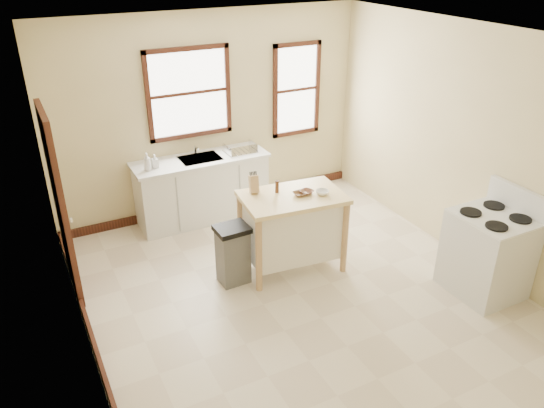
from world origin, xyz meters
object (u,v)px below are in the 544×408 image
(bowl_a, at_px, (300,194))
(gas_stove, at_px, (489,244))
(pepper_grinder, at_px, (277,187))
(bowl_c, at_px, (322,192))
(trash_bin, at_px, (233,254))
(soap_bottle_a, at_px, (147,162))
(soap_bottle_b, at_px, (155,161))
(dish_rack, at_px, (240,149))
(kitchen_island, at_px, (292,232))
(knife_block, at_px, (254,185))
(bowl_b, at_px, (307,192))

(bowl_a, relative_size, gas_stove, 0.13)
(pepper_grinder, bearing_deg, bowl_c, -32.55)
(trash_bin, bearing_deg, bowl_c, -10.59)
(soap_bottle_a, distance_m, soap_bottle_b, 0.13)
(dish_rack, relative_size, bowl_a, 2.77)
(kitchen_island, distance_m, trash_bin, 0.76)
(kitchen_island, height_order, gas_stove, gas_stove)
(soap_bottle_b, bearing_deg, trash_bin, -78.80)
(bowl_a, xyz_separation_m, bowl_c, (0.24, -0.10, 0.00))
(knife_block, distance_m, bowl_c, 0.79)
(knife_block, bearing_deg, dish_rack, 83.59)
(trash_bin, relative_size, gas_stove, 0.59)
(pepper_grinder, xyz_separation_m, trash_bin, (-0.63, -0.11, -0.67))
(trash_bin, height_order, gas_stove, gas_stove)
(soap_bottle_a, distance_m, bowl_b, 2.15)
(dish_rack, height_order, bowl_b, dish_rack)
(bowl_b, distance_m, bowl_c, 0.18)
(knife_block, bearing_deg, soap_bottle_a, 135.66)
(knife_block, height_order, trash_bin, knife_block)
(dish_rack, relative_size, pepper_grinder, 2.84)
(knife_block, distance_m, trash_bin, 0.83)
(soap_bottle_a, bearing_deg, bowl_a, -48.99)
(soap_bottle_a, xyz_separation_m, bowl_b, (1.42, -1.61, -0.06))
(soap_bottle_a, relative_size, dish_rack, 0.55)
(bowl_c, bearing_deg, dish_rack, 97.92)
(knife_block, height_order, bowl_b, knife_block)
(kitchen_island, xyz_separation_m, bowl_b, (0.17, -0.03, 0.50))
(kitchen_island, relative_size, pepper_grinder, 7.82)
(kitchen_island, height_order, bowl_b, bowl_b)
(kitchen_island, xyz_separation_m, gas_stove, (1.68, -1.42, 0.13))
(dish_rack, distance_m, bowl_c, 1.77)
(pepper_grinder, xyz_separation_m, gas_stove, (1.81, -1.56, -0.43))
(soap_bottle_b, height_order, bowl_c, soap_bottle_b)
(trash_bin, xyz_separation_m, gas_stove, (2.43, -1.45, 0.25))
(knife_block, height_order, pepper_grinder, knife_block)
(soap_bottle_b, bearing_deg, dish_rack, -2.82)
(soap_bottle_a, height_order, pepper_grinder, soap_bottle_a)
(bowl_a, bearing_deg, dish_rack, 90.04)
(dish_rack, xyz_separation_m, knife_block, (-0.44, -1.35, 0.09))
(knife_block, xyz_separation_m, gas_stove, (2.04, -1.69, -0.45))
(soap_bottle_b, bearing_deg, gas_stove, -49.71)
(knife_block, bearing_deg, pepper_grinder, -15.50)
(bowl_b, bearing_deg, bowl_a, -176.31)
(soap_bottle_b, xyz_separation_m, bowl_b, (1.31, -1.66, -0.03))
(bowl_a, distance_m, bowl_c, 0.26)
(kitchen_island, xyz_separation_m, bowl_a, (0.07, -0.04, 0.50))
(soap_bottle_b, distance_m, kitchen_island, 2.06)
(gas_stove, bearing_deg, bowl_b, 137.51)
(soap_bottle_b, bearing_deg, pepper_grinder, -58.06)
(kitchen_island, xyz_separation_m, knife_block, (-0.37, 0.27, 0.58))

